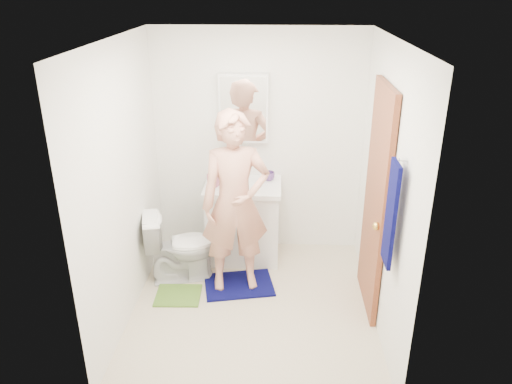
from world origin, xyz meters
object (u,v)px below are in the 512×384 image
towel (391,215)px  soap_dispenser (213,177)px  medicine_cabinet (244,108)px  toilet (181,246)px  man (235,204)px  toothbrush_cup (269,176)px  vanity_cabinet (243,223)px

towel → soap_dispenser: size_ratio=3.85×
medicine_cabinet → toilet: size_ratio=0.97×
medicine_cabinet → man: bearing=-92.0°
medicine_cabinet → toothbrush_cup: medicine_cabinet is taller
medicine_cabinet → towel: bearing=-55.4°
soap_dispenser → toothbrush_cup: 0.60m
soap_dispenser → man: size_ratio=0.12×
vanity_cabinet → man: bearing=-92.8°
vanity_cabinet → toilet: (-0.59, -0.45, -0.04)m
towel → toilet: (-1.77, 1.03, -0.89)m
toothbrush_cup → man: bearing=-112.5°
towel → toilet: bearing=149.8°
vanity_cabinet → man: (-0.03, -0.58, 0.50)m
medicine_cabinet → toilet: medicine_cabinet is taller
medicine_cabinet → man: (-0.03, -0.81, -0.70)m
towel → toothbrush_cup: size_ratio=6.77×
vanity_cabinet → man: size_ratio=0.46×
vanity_cabinet → man: man is taller
soap_dispenser → man: man is taller
medicine_cabinet → towel: size_ratio=0.87×
vanity_cabinet → soap_dispenser: soap_dispenser is taller
soap_dispenser → toilet: bearing=-126.2°
towel → man: 1.55m
medicine_cabinet → soap_dispenser: 0.77m
medicine_cabinet → man: medicine_cabinet is taller
medicine_cabinet → toothbrush_cup: size_ratio=5.93×
vanity_cabinet → toilet: 0.74m
medicine_cabinet → soap_dispenser: bearing=-136.4°
vanity_cabinet → man: 0.77m
towel → man: size_ratio=0.46×
man → towel: bearing=-48.5°
medicine_cabinet → man: 1.07m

